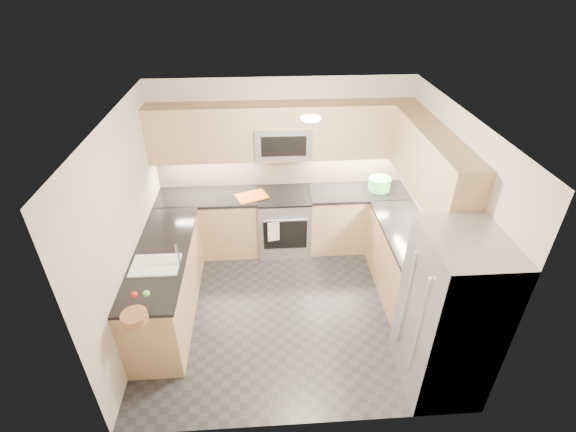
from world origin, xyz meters
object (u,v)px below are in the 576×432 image
(cutting_board, at_px, (252,196))
(utensil_bowl, at_px, (379,184))
(gas_range, at_px, (284,222))
(fruit_basket, at_px, (134,317))
(refrigerator, at_px, (449,316))
(microwave, at_px, (283,141))

(cutting_board, bearing_deg, utensil_bowl, 3.02)
(gas_range, height_order, fruit_basket, fruit_basket)
(refrigerator, relative_size, cutting_board, 4.25)
(cutting_board, bearing_deg, gas_range, 6.22)
(microwave, height_order, fruit_basket, microwave)
(refrigerator, bearing_deg, fruit_basket, 178.27)
(microwave, bearing_deg, fruit_basket, -121.80)
(gas_range, xyz_separation_m, microwave, (0.00, 0.12, 1.24))
(refrigerator, height_order, utensil_bowl, refrigerator)
(microwave, distance_m, utensil_bowl, 1.54)
(fruit_basket, bearing_deg, utensil_bowl, 39.26)
(microwave, bearing_deg, utensil_bowl, -3.18)
(refrigerator, distance_m, utensil_bowl, 2.48)
(refrigerator, bearing_deg, microwave, 119.62)
(gas_range, relative_size, utensil_bowl, 2.85)
(microwave, bearing_deg, gas_range, -90.00)
(utensil_bowl, bearing_deg, cutting_board, -176.98)
(utensil_bowl, xyz_separation_m, cutting_board, (-1.84, -0.10, -0.08))
(fruit_basket, bearing_deg, gas_range, 56.84)
(gas_range, xyz_separation_m, utensil_bowl, (1.39, 0.05, 0.58))
(microwave, xyz_separation_m, fruit_basket, (-1.53, -2.46, -0.72))
(refrigerator, relative_size, utensil_bowl, 5.63)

